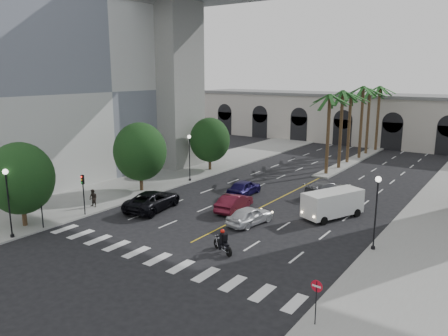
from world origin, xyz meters
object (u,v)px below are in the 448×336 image
car_b (234,203)px  car_c (153,200)px  lamp_post_right (376,207)px  car_e (244,187)px  car_a (250,215)px  lamp_post_left_far (189,154)px  pedestrian_a (34,197)px  traffic_signal_near (41,199)px  pedestrian_b (93,198)px  car_d (327,189)px  do_not_enter_sign (316,293)px  lamp_post_left_near (8,197)px  cargo_van (332,203)px  traffic_signal_far (83,188)px  motorcycle_rider (223,242)px

car_b → car_c: car_c is taller
lamp_post_right → car_e: (-14.85, 6.86, -2.42)m
car_a → car_c: car_c is taller
lamp_post_left_far → pedestrian_a: (-5.48, -15.65, -2.19)m
car_b → pedestrian_a: size_ratio=2.63×
lamp_post_right → pedestrian_a: size_ratio=3.03×
traffic_signal_near → pedestrian_b: bearing=100.8°
car_d → car_e: car_e is taller
pedestrian_b → do_not_enter_sign: (24.18, -6.29, 0.83)m
car_d → pedestrian_b: size_ratio=3.11×
traffic_signal_near → car_c: bearing=68.0°
lamp_post_right → car_e: size_ratio=1.14×
lamp_post_left_near → do_not_enter_sign: (23.17, 2.03, -1.42)m
car_e → car_b: bearing=107.8°
car_a → pedestrian_b: pedestrian_b is taller
pedestrian_b → car_c: bearing=27.9°
car_d → cargo_van: 6.89m
car_d → pedestrian_b: 22.62m
traffic_signal_near → pedestrian_b: size_ratio=2.23×
car_d → pedestrian_a: size_ratio=2.87×
car_b → car_d: size_ratio=0.92×
car_e → pedestrian_b: pedestrian_b is taller
traffic_signal_near → lamp_post_left_far: bearing=90.3°
car_c → car_e: bearing=-126.2°
lamp_post_left_far → car_c: bearing=-69.6°
car_b → traffic_signal_far: bearing=35.1°
lamp_post_right → lamp_post_left_near: bearing=-150.3°
car_b → lamp_post_left_far: bearing=-37.0°
cargo_van → pedestrian_a: 26.60m
car_c → do_not_enter_sign: (19.54, -9.19, 0.94)m
car_c → pedestrian_b: (-4.64, -2.89, 0.11)m
traffic_signal_far → car_d: (14.80, 17.91, -1.77)m
car_c → lamp_post_right: bearing=175.7°
lamp_post_left_far → lamp_post_right: (22.80, -8.00, 0.00)m
car_c → car_b: bearing=-158.3°
car_c → do_not_enter_sign: do_not_enter_sign is taller
car_a → car_c: (-9.27, -1.58, 0.11)m
lamp_post_left_near → car_b: (9.90, 15.03, -2.45)m
car_e → motorcycle_rider: bearing=112.1°
car_c → cargo_van: 15.81m
lamp_post_left_near → pedestrian_b: lamp_post_left_near is taller
car_a → pedestrian_a: (-18.38, -7.45, 0.28)m
lamp_post_left_far → traffic_signal_near: 18.51m
cargo_van → pedestrian_a: cargo_van is taller
motorcycle_rider → car_d: bearing=113.3°
pedestrian_a → lamp_post_left_far: bearing=36.2°
car_b → pedestrian_a: (-15.38, -9.68, 0.27)m
do_not_enter_sign → car_e: bearing=134.8°
car_d → do_not_enter_sign: size_ratio=2.05×
traffic_signal_near → lamp_post_right: bearing=24.8°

